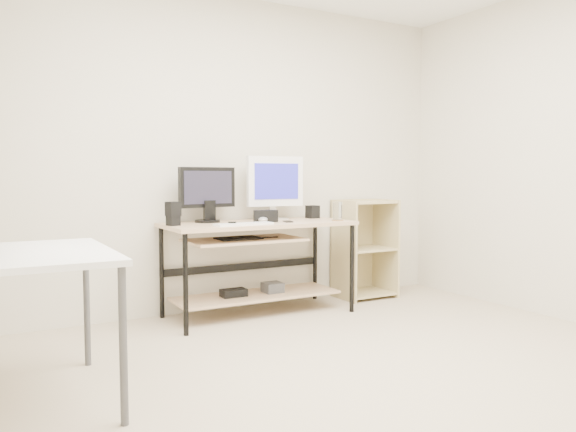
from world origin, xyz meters
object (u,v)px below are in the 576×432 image
(shelf_unit, at_px, (362,248))
(audio_controller, at_px, (209,212))
(black_monitor, at_px, (207,191))
(desk, at_px, (256,249))
(side_table, at_px, (46,267))
(white_imac, at_px, (275,183))

(shelf_unit, relative_size, audio_controller, 5.12)
(shelf_unit, bearing_deg, black_monitor, 179.79)
(black_monitor, xyz_separation_m, audio_controller, (0.00, -0.03, -0.16))
(audio_controller, bearing_deg, desk, -16.16)
(desk, height_order, audio_controller, audio_controller)
(black_monitor, bearing_deg, desk, -32.95)
(desk, distance_m, side_table, 1.97)
(audio_controller, bearing_deg, shelf_unit, 6.50)
(shelf_unit, bearing_deg, side_table, -156.67)
(side_table, bearing_deg, shelf_unit, 23.33)
(desk, relative_size, side_table, 1.50)
(black_monitor, xyz_separation_m, white_imac, (0.60, -0.01, 0.06))
(desk, distance_m, audio_controller, 0.47)
(shelf_unit, xyz_separation_m, black_monitor, (-1.52, 0.01, 0.55))
(black_monitor, bearing_deg, shelf_unit, -7.20)
(desk, bearing_deg, black_monitor, 154.04)
(shelf_unit, bearing_deg, desk, -172.23)
(side_table, relative_size, audio_controller, 5.68)
(side_table, distance_m, audio_controller, 1.79)
(side_table, height_order, black_monitor, black_monitor)
(shelf_unit, distance_m, audio_controller, 1.56)
(desk, distance_m, black_monitor, 0.60)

